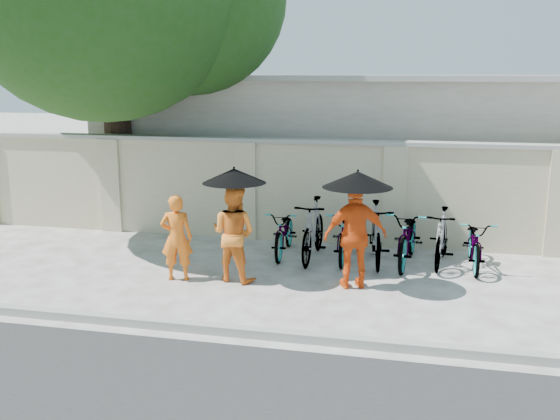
# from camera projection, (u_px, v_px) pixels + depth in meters

# --- Properties ---
(ground) EXTENTS (80.00, 80.00, 0.00)m
(ground) POSITION_uv_depth(u_px,v_px,m) (255.00, 291.00, 9.82)
(ground) COLOR silver
(kerb) EXTENTS (40.00, 0.16, 0.12)m
(kerb) POSITION_uv_depth(u_px,v_px,m) (221.00, 330.00, 8.19)
(kerb) COLOR gray
(kerb) RESTS_ON ground
(compound_wall) EXTENTS (20.00, 0.30, 2.00)m
(compound_wall) POSITION_uv_depth(u_px,v_px,m) (344.00, 194.00, 12.44)
(compound_wall) COLOR beige
(compound_wall) RESTS_ON ground
(building_behind) EXTENTS (14.00, 6.00, 3.20)m
(building_behind) POSITION_uv_depth(u_px,v_px,m) (402.00, 145.00, 15.72)
(building_behind) COLOR beige
(building_behind) RESTS_ON ground
(monk_left) EXTENTS (0.59, 0.45, 1.44)m
(monk_left) POSITION_uv_depth(u_px,v_px,m) (177.00, 238.00, 10.23)
(monk_left) COLOR orange
(monk_left) RESTS_ON ground
(monk_center) EXTENTS (0.90, 0.77, 1.60)m
(monk_center) POSITION_uv_depth(u_px,v_px,m) (234.00, 233.00, 10.19)
(monk_center) COLOR orange
(monk_center) RESTS_ON ground
(parasol_center) EXTENTS (1.02, 1.02, 0.98)m
(parasol_center) POSITION_uv_depth(u_px,v_px,m) (234.00, 176.00, 9.89)
(parasol_center) COLOR black
(parasol_center) RESTS_ON ground
(monk_right) EXTENTS (1.08, 0.72, 1.71)m
(monk_right) POSITION_uv_depth(u_px,v_px,m) (355.00, 236.00, 9.82)
(monk_right) COLOR #EA5012
(monk_right) RESTS_ON ground
(parasol_right) EXTENTS (1.09, 1.09, 0.93)m
(parasol_right) POSITION_uv_depth(u_px,v_px,m) (358.00, 179.00, 9.54)
(parasol_right) COLOR black
(parasol_right) RESTS_ON ground
(bike_0) EXTENTS (0.67, 1.72, 0.89)m
(bike_0) POSITION_uv_depth(u_px,v_px,m) (285.00, 232.00, 11.70)
(bike_0) COLOR #989898
(bike_0) RESTS_ON ground
(bike_1) EXTENTS (0.58, 1.89, 1.13)m
(bike_1) POSITION_uv_depth(u_px,v_px,m) (313.00, 230.00, 11.38)
(bike_1) COLOR #989898
(bike_1) RESTS_ON ground
(bike_2) EXTENTS (0.70, 1.81, 0.94)m
(bike_2) POSITION_uv_depth(u_px,v_px,m) (345.00, 234.00, 11.44)
(bike_2) COLOR #989898
(bike_2) RESTS_ON ground
(bike_3) EXTENTS (0.76, 1.89, 1.10)m
(bike_3) POSITION_uv_depth(u_px,v_px,m) (376.00, 234.00, 11.16)
(bike_3) COLOR #989898
(bike_3) RESTS_ON ground
(bike_4) EXTENTS (0.88, 2.01, 1.02)m
(bike_4) POSITION_uv_depth(u_px,v_px,m) (409.00, 237.00, 11.09)
(bike_4) COLOR #989898
(bike_4) RESTS_ON ground
(bike_5) EXTENTS (0.69, 1.73, 1.01)m
(bike_5) POSITION_uv_depth(u_px,v_px,m) (442.00, 238.00, 11.05)
(bike_5) COLOR #989898
(bike_5) RESTS_ON ground
(bike_6) EXTENTS (0.62, 1.72, 0.90)m
(bike_6) POSITION_uv_depth(u_px,v_px,m) (475.00, 243.00, 10.91)
(bike_6) COLOR #989898
(bike_6) RESTS_ON ground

